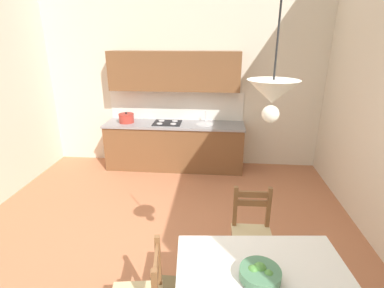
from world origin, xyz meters
TOP-DOWN VIEW (x-y plane):
  - ground_plane at (0.00, 0.00)m, footprint 5.84×6.31m
  - wall_back at (0.00, 2.91)m, footprint 5.84×0.12m
  - kitchen_cabinetry at (-0.14, 2.58)m, footprint 2.63×0.63m
  - dining_chair_kitchen_side at (1.08, -0.04)m, footprint 0.43×0.43m
  - fruit_bowl at (1.02, -0.99)m, footprint 0.30×0.30m
  - pendant_lamp at (1.00, -0.87)m, footprint 0.32×0.32m

SIDE VIEW (x-z plane):
  - ground_plane at x=0.00m, z-range -0.10..0.00m
  - dining_chair_kitchen_side at x=1.08m, z-range -0.02..0.91m
  - fruit_bowl at x=1.02m, z-range 0.75..0.87m
  - kitchen_cabinetry at x=-0.14m, z-range -0.24..1.96m
  - wall_back at x=0.00m, z-range 0.00..4.12m
  - pendant_lamp at x=1.00m, z-range 1.70..2.50m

